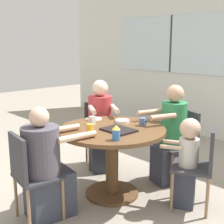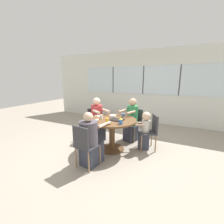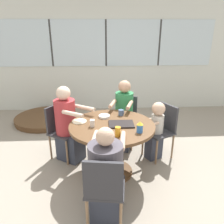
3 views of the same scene
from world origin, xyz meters
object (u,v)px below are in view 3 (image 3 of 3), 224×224
(chair_for_woman_green_shirt, at_px, (60,127))
(person_toddler, at_px, (156,131))
(chair_for_man_teal_shirt, at_px, (104,187))
(person_man_teal_shirt, at_px, (106,179))
(person_man_blue_shirt, at_px, (124,118))
(coffee_mug, at_px, (121,113))
(bowl_white_shallow, at_px, (104,116))
(person_woman_green_shirt, at_px, (68,128))
(juice_glass, at_px, (118,132))
(chair_for_man_blue_shirt, at_px, (125,116))
(folded_table_stack, at_px, (46,118))
(chair_for_toddler, at_px, (163,126))
(sippy_cup, at_px, (140,127))
(milk_carton_small, at_px, (92,123))

(chair_for_woman_green_shirt, relative_size, person_toddler, 0.92)
(chair_for_man_teal_shirt, xyz_separation_m, person_man_teal_shirt, (0.02, 0.17, -0.04))
(person_man_blue_shirt, xyz_separation_m, coffee_mug, (-0.08, -0.43, 0.27))
(person_toddler, bearing_deg, bowl_white_shallow, 70.51)
(person_woman_green_shirt, bearing_deg, chair_for_man_teal_shirt, 53.84)
(person_man_teal_shirt, xyz_separation_m, juice_glass, (0.16, 0.43, 0.35))
(person_toddler, bearing_deg, chair_for_man_blue_shirt, 10.54)
(person_man_blue_shirt, distance_m, folded_table_stack, 2.14)
(chair_for_man_blue_shirt, xyz_separation_m, coffee_mug, (-0.13, -0.58, 0.29))
(folded_table_stack, bearing_deg, chair_for_toddler, -34.61)
(chair_for_toddler, height_order, folded_table_stack, chair_for_toddler)
(coffee_mug, relative_size, bowl_white_shallow, 0.53)
(chair_for_woman_green_shirt, bearing_deg, sippy_cup, 88.25)
(person_man_teal_shirt, height_order, juice_glass, person_man_teal_shirt)
(bowl_white_shallow, bearing_deg, person_man_blue_shirt, 55.89)
(chair_for_man_teal_shirt, height_order, milk_carton_small, chair_for_man_teal_shirt)
(chair_for_woman_green_shirt, bearing_deg, person_man_blue_shirt, 135.43)
(person_man_blue_shirt, height_order, bowl_white_shallow, person_man_blue_shirt)
(juice_glass, distance_m, folded_table_stack, 2.89)
(chair_for_man_teal_shirt, xyz_separation_m, person_man_blue_shirt, (0.36, 1.70, 0.02))
(chair_for_man_teal_shirt, bearing_deg, milk_carton_small, 106.31)
(person_man_teal_shirt, height_order, milk_carton_small, person_man_teal_shirt)
(chair_for_man_blue_shirt, distance_m, person_man_blue_shirt, 0.16)
(milk_carton_small, bearing_deg, person_man_blue_shirt, 58.28)
(person_man_blue_shirt, height_order, coffee_mug, person_man_blue_shirt)
(chair_for_man_blue_shirt, height_order, folded_table_stack, chair_for_man_blue_shirt)
(sippy_cup, bearing_deg, milk_carton_small, 161.20)
(person_woman_green_shirt, xyz_separation_m, milk_carton_small, (0.41, -0.48, 0.28))
(coffee_mug, height_order, bowl_white_shallow, coffee_mug)
(coffee_mug, bearing_deg, bowl_white_shallow, -164.37)
(person_woman_green_shirt, relative_size, sippy_cup, 8.23)
(chair_for_man_teal_shirt, height_order, folded_table_stack, chair_for_man_teal_shirt)
(person_man_blue_shirt, height_order, person_toddler, person_man_blue_shirt)
(milk_carton_small, distance_m, folded_table_stack, 2.49)
(chair_for_man_teal_shirt, height_order, sippy_cup, sippy_cup)
(milk_carton_small, bearing_deg, chair_for_woman_green_shirt, 134.03)
(chair_for_man_blue_shirt, relative_size, sippy_cup, 5.97)
(chair_for_man_teal_shirt, height_order, person_man_teal_shirt, person_man_teal_shirt)
(chair_for_man_teal_shirt, distance_m, person_toddler, 1.56)
(juice_glass, distance_m, bowl_white_shallow, 0.62)
(chair_for_woman_green_shirt, distance_m, person_man_teal_shirt, 1.47)
(chair_for_man_blue_shirt, bearing_deg, milk_carton_small, 77.89)
(chair_for_man_blue_shirt, relative_size, person_woman_green_shirt, 0.73)
(person_man_teal_shirt, height_order, folded_table_stack, person_man_teal_shirt)
(person_woman_green_shirt, height_order, person_man_teal_shirt, person_woman_green_shirt)
(chair_for_man_blue_shirt, distance_m, person_toddler, 0.69)
(person_man_teal_shirt, distance_m, bowl_white_shallow, 1.08)
(coffee_mug, bearing_deg, sippy_cup, -73.03)
(chair_for_man_teal_shirt, distance_m, sippy_cup, 0.89)
(chair_for_man_teal_shirt, bearing_deg, bowl_white_shallow, 96.30)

